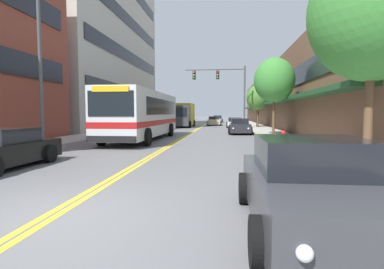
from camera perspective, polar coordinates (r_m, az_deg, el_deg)
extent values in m
plane|color=slate|center=(42.12, 2.07, 1.63)|extent=(240.00, 240.00, 0.00)
cube|color=#B2ADA5|center=(43.17, -7.14, 1.78)|extent=(2.86, 106.00, 0.17)
cube|color=#B2ADA5|center=(42.19, 11.50, 1.67)|extent=(2.86, 106.00, 0.17)
cube|color=yellow|center=(42.13, 1.93, 1.64)|extent=(0.14, 106.00, 0.01)
cube|color=yellow|center=(42.11, 2.21, 1.64)|extent=(0.14, 106.00, 0.01)
cube|color=#BCB7AD|center=(41.97, -20.08, 19.29)|extent=(12.00, 26.67, 25.97)
cube|color=black|center=(38.30, -11.55, 7.78)|extent=(0.08, 24.54, 1.40)
cube|color=black|center=(38.82, -11.64, 14.17)|extent=(0.08, 24.54, 1.40)
cube|color=black|center=(39.81, -11.74, 20.31)|extent=(0.08, 24.54, 1.40)
cube|color=brown|center=(43.09, 19.16, 6.48)|extent=(8.00, 68.00, 7.55)
cube|color=#1E4C28|center=(42.28, 13.08, 5.47)|extent=(1.10, 61.20, 0.24)
cube|color=black|center=(42.43, 13.81, 7.86)|extent=(0.08, 61.20, 1.40)
cube|color=silver|center=(20.73, -9.30, 3.93)|extent=(2.58, 11.67, 2.84)
cube|color=#B21919|center=(20.74, -9.28, 2.36)|extent=(2.60, 11.69, 0.32)
cube|color=black|center=(21.30, -8.89, 5.16)|extent=(2.61, 9.11, 1.02)
cube|color=black|center=(15.18, -15.26, 5.73)|extent=(2.32, 0.04, 1.25)
cube|color=yellow|center=(15.21, -15.33, 8.41)|extent=(1.85, 0.06, 0.28)
cube|color=black|center=(15.21, -15.17, -0.88)|extent=(2.52, 0.08, 0.32)
cylinder|color=black|center=(17.47, -16.91, -0.39)|extent=(0.30, 1.00, 1.00)
cylinder|color=black|center=(16.61, -8.52, -0.48)|extent=(0.30, 1.00, 1.00)
cylinder|color=black|center=(24.22, -10.24, 0.93)|extent=(0.30, 1.00, 1.00)
cylinder|color=black|center=(23.61, -4.09, 0.90)|extent=(0.30, 1.00, 1.00)
cube|color=#19234C|center=(33.12, -6.71, 1.90)|extent=(1.81, 4.64, 0.73)
cube|color=black|center=(33.29, -6.65, 3.00)|extent=(1.55, 2.04, 0.54)
cylinder|color=black|center=(31.96, -8.90, 1.42)|extent=(0.22, 0.69, 0.69)
cylinder|color=black|center=(31.53, -5.65, 1.42)|extent=(0.22, 0.69, 0.69)
cylinder|color=black|center=(34.75, -7.67, 1.65)|extent=(0.22, 0.69, 0.69)
cylinder|color=black|center=(34.35, -4.67, 1.64)|extent=(0.22, 0.69, 0.69)
sphere|color=silver|center=(31.01, -8.82, 1.79)|extent=(0.16, 0.16, 0.16)
sphere|color=silver|center=(30.70, -6.54, 1.79)|extent=(0.16, 0.16, 0.16)
cube|color=red|center=(35.54, -6.90, 2.10)|extent=(0.18, 0.04, 0.10)
cube|color=red|center=(35.27, -4.84, 2.10)|extent=(0.18, 0.04, 0.10)
cube|color=black|center=(11.71, -32.71, -0.17)|extent=(1.66, 1.95, 0.47)
cylinder|color=black|center=(13.33, -32.67, -2.98)|extent=(0.22, 0.64, 0.64)
cylinder|color=black|center=(12.19, -25.40, -3.33)|extent=(0.22, 0.64, 0.64)
cube|color=red|center=(13.80, -29.55, -1.73)|extent=(0.18, 0.04, 0.10)
cube|color=red|center=(13.03, -24.57, -1.87)|extent=(0.18, 0.04, 0.10)
cube|color=#38383D|center=(5.10, 22.19, -10.82)|extent=(1.90, 4.07, 0.72)
cube|color=black|center=(5.13, 21.88, -3.60)|extent=(1.64, 1.79, 0.53)
cylinder|color=black|center=(3.80, 12.65, -19.29)|extent=(0.22, 0.62, 0.62)
cylinder|color=black|center=(6.19, 10.00, -10.02)|extent=(0.22, 0.62, 0.62)
cylinder|color=black|center=(6.62, 27.32, -9.51)|extent=(0.22, 0.62, 0.62)
sphere|color=silver|center=(3.04, 20.68, -20.44)|extent=(0.16, 0.16, 0.16)
cube|color=red|center=(6.93, 12.00, -6.38)|extent=(0.18, 0.04, 0.10)
cube|color=red|center=(7.20, 22.98, -6.23)|extent=(0.18, 0.04, 0.10)
cube|color=#232328|center=(26.76, 9.03, 1.31)|extent=(1.72, 4.57, 0.70)
cube|color=black|center=(26.92, 9.03, 2.56)|extent=(1.48, 2.01, 0.47)
cylinder|color=black|center=(25.33, 7.20, 0.72)|extent=(0.22, 0.67, 0.67)
cylinder|color=black|center=(25.42, 11.17, 0.69)|extent=(0.22, 0.67, 0.67)
cylinder|color=black|center=(28.16, 7.10, 1.06)|extent=(0.22, 0.67, 0.67)
cylinder|color=black|center=(28.24, 10.67, 1.03)|extent=(0.22, 0.67, 0.67)
sphere|color=silver|center=(24.44, 7.89, 1.14)|extent=(0.16, 0.16, 0.16)
sphere|color=silver|center=(24.51, 10.70, 1.11)|extent=(0.16, 0.16, 0.16)
cube|color=red|center=(29.03, 7.59, 1.60)|extent=(0.18, 0.04, 0.10)
cube|color=red|center=(29.09, 10.03, 1.58)|extent=(0.18, 0.04, 0.10)
cube|color=white|center=(37.94, 8.19, 2.01)|extent=(1.89, 4.14, 0.56)
cube|color=black|center=(38.09, 8.19, 2.83)|extent=(1.62, 1.82, 0.52)
cylinder|color=black|center=(36.65, 6.74, 1.73)|extent=(0.22, 0.63, 0.63)
cylinder|color=black|center=(36.72, 9.76, 1.71)|extent=(0.22, 0.63, 0.63)
cylinder|color=black|center=(39.21, 6.71, 1.89)|extent=(0.22, 0.63, 0.63)
cylinder|color=black|center=(39.27, 9.53, 1.86)|extent=(0.22, 0.63, 0.63)
sphere|color=silver|center=(35.84, 7.24, 1.94)|extent=(0.16, 0.16, 0.16)
sphere|color=silver|center=(35.89, 9.35, 1.92)|extent=(0.16, 0.16, 0.16)
cube|color=red|center=(40.00, 7.11, 2.16)|extent=(0.18, 0.04, 0.10)
cube|color=red|center=(40.05, 9.06, 2.15)|extent=(0.18, 0.04, 0.10)
cube|color=#BCAD89|center=(44.60, 4.27, 2.45)|extent=(1.83, 4.04, 0.72)
cube|color=black|center=(44.75, 4.28, 3.19)|extent=(1.58, 1.78, 0.43)
cylinder|color=black|center=(43.40, 2.97, 2.13)|extent=(0.22, 0.65, 0.65)
cylinder|color=black|center=(43.33, 5.45, 2.12)|extent=(0.22, 0.65, 0.65)
cylinder|color=black|center=(45.90, 3.15, 2.24)|extent=(0.22, 0.65, 0.65)
cylinder|color=black|center=(45.84, 5.49, 2.22)|extent=(0.22, 0.65, 0.65)
sphere|color=silver|center=(42.59, 3.31, 2.43)|extent=(0.16, 0.16, 0.16)
sphere|color=silver|center=(42.54, 5.04, 2.42)|extent=(0.16, 0.16, 0.16)
cube|color=red|center=(46.65, 3.54, 2.57)|extent=(0.18, 0.04, 0.10)
cube|color=red|center=(46.61, 5.16, 2.56)|extent=(0.18, 0.04, 0.10)
cube|color=#475675|center=(60.08, 4.91, 2.85)|extent=(1.81, 4.74, 0.68)
cube|color=black|center=(60.26, 4.92, 3.40)|extent=(1.56, 2.09, 0.47)
cylinder|color=black|center=(58.64, 3.97, 2.63)|extent=(0.22, 0.62, 0.62)
cylinder|color=black|center=(58.60, 5.78, 2.61)|extent=(0.22, 0.62, 0.62)
cylinder|color=black|center=(61.58, 4.07, 2.69)|extent=(0.22, 0.62, 0.62)
cylinder|color=black|center=(61.54, 5.80, 2.68)|extent=(0.22, 0.62, 0.62)
sphere|color=silver|center=(57.71, 4.22, 2.83)|extent=(0.16, 0.16, 0.16)
sphere|color=silver|center=(57.68, 5.48, 2.83)|extent=(0.16, 0.16, 0.16)
cube|color=red|center=(62.47, 4.36, 2.93)|extent=(0.18, 0.04, 0.10)
cube|color=red|center=(62.44, 5.56, 2.92)|extent=(0.18, 0.04, 0.10)
cube|color=#38383D|center=(36.63, -2.33, 3.59)|extent=(2.38, 2.13, 2.47)
cube|color=black|center=(35.56, -2.59, 4.29)|extent=(2.02, 0.04, 1.09)
cube|color=yellow|center=(40.14, -1.57, 3.88)|extent=(2.43, 4.96, 2.82)
cylinder|color=black|center=(36.86, -4.20, 1.92)|extent=(0.28, 0.84, 0.84)
cylinder|color=black|center=(36.50, -0.43, 1.91)|extent=(0.28, 0.84, 0.84)
cylinder|color=black|center=(41.81, -2.95, 2.19)|extent=(0.28, 0.84, 0.84)
cylinder|color=black|center=(41.50, 0.38, 2.18)|extent=(0.28, 0.84, 0.84)
cylinder|color=#47474C|center=(33.61, 9.96, 6.88)|extent=(0.18, 0.18, 6.96)
cylinder|color=#47474C|center=(33.85, 4.37, 12.24)|extent=(6.54, 0.11, 0.11)
cube|color=black|center=(33.77, 4.93, 11.23)|extent=(0.34, 0.26, 0.92)
sphere|color=red|center=(33.64, 4.92, 11.73)|extent=(0.18, 0.18, 0.18)
sphere|color=yellow|center=(33.61, 4.92, 11.26)|extent=(0.18, 0.18, 0.18)
sphere|color=green|center=(33.57, 4.92, 10.79)|extent=(0.18, 0.18, 0.18)
cylinder|color=black|center=(33.84, 4.93, 12.12)|extent=(0.02, 0.02, 0.14)
cube|color=black|center=(33.93, 0.42, 11.21)|extent=(0.34, 0.26, 0.92)
sphere|color=red|center=(33.81, 0.39, 11.70)|extent=(0.18, 0.18, 0.18)
sphere|color=yellow|center=(33.77, 0.39, 11.24)|extent=(0.18, 0.18, 0.18)
sphere|color=green|center=(33.74, 0.39, 10.78)|extent=(0.18, 0.18, 0.18)
cylinder|color=black|center=(34.00, 0.42, 12.09)|extent=(0.02, 0.02, 0.14)
cylinder|color=#47474C|center=(15.51, -26.92, 11.13)|extent=(0.16, 0.16, 7.66)
cylinder|color=brown|center=(9.83, 30.53, 2.60)|extent=(0.24, 0.24, 2.96)
ellipsoid|color=#387F33|center=(10.21, 31.16, 19.35)|extent=(3.45, 3.45, 3.80)
cylinder|color=brown|center=(23.06, 15.28, 3.36)|extent=(0.20, 0.20, 2.80)
ellipsoid|color=#387F33|center=(23.19, 15.41, 9.95)|extent=(2.97, 2.97, 3.27)
cylinder|color=brown|center=(36.65, 12.39, 3.26)|extent=(0.27, 0.27, 2.32)
ellipsoid|color=#42752D|center=(36.69, 12.44, 6.89)|extent=(2.73, 2.73, 3.01)
cylinder|color=red|center=(15.56, 16.98, -1.01)|extent=(0.24, 0.24, 0.61)
sphere|color=red|center=(15.53, 17.00, 0.33)|extent=(0.21, 0.21, 0.21)
cylinder|color=red|center=(15.52, 16.41, -0.76)|extent=(0.08, 0.11, 0.11)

